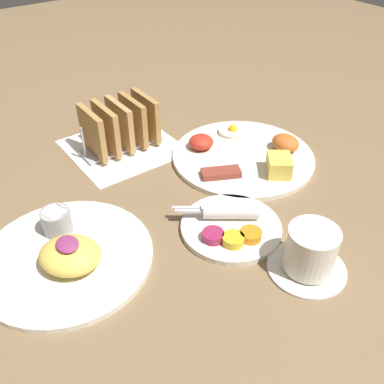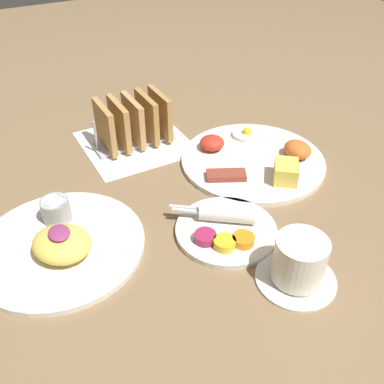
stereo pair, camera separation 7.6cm
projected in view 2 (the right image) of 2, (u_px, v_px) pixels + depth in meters
ground_plane at (164, 194)px, 0.80m from camera, size 3.00×3.00×0.00m
napkin_flat at (135, 143)px, 0.95m from camera, size 0.22×0.22×0.00m
plate_breakfast at (255, 158)px, 0.88m from camera, size 0.30×0.30×0.05m
plate_condiments at (226, 227)px, 0.71m from camera, size 0.17×0.17×0.04m
plate_foreground at (60, 242)px, 0.68m from camera, size 0.27×0.27×0.06m
toast_rack at (134, 122)px, 0.92m from camera, size 0.10×0.18×0.10m
coffee_cup at (299, 263)px, 0.61m from camera, size 0.12×0.12×0.08m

